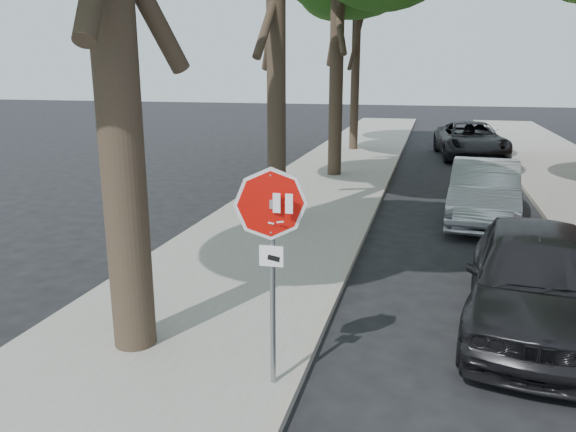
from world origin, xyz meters
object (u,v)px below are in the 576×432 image
car_b (484,192)px  car_d (470,140)px  stop_sign (272,236)px  car_a (534,278)px

car_b → car_d: 11.17m
stop_sign → car_b: 9.53m
stop_sign → car_a: 4.32m
car_d → car_b: bearing=-97.9°
car_a → car_b: bearing=99.0°
stop_sign → car_a: bearing=39.0°
stop_sign → car_d: stop_sign is taller
car_a → car_d: bearing=96.8°
car_d → car_a: bearing=-96.6°
car_a → car_b: (-0.22, 6.34, -0.03)m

